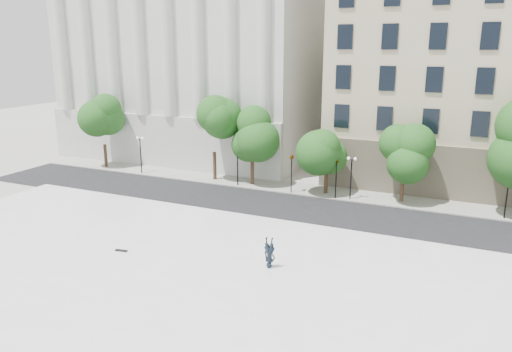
# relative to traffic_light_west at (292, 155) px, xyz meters

# --- Properties ---
(ground) EXTENTS (160.00, 160.00, 0.00)m
(ground) POSITION_rel_traffic_light_west_xyz_m (-0.40, -22.30, -3.77)
(ground) COLOR #BCB8B1
(ground) RESTS_ON ground
(plaza) EXTENTS (44.00, 22.00, 0.45)m
(plaza) POSITION_rel_traffic_light_west_xyz_m (-0.40, -19.30, -3.55)
(plaza) COLOR white
(plaza) RESTS_ON ground
(street) EXTENTS (60.00, 8.00, 0.02)m
(street) POSITION_rel_traffic_light_west_xyz_m (-0.40, -4.30, -3.76)
(street) COLOR black
(street) RESTS_ON ground
(far_sidewalk) EXTENTS (60.00, 4.00, 0.12)m
(far_sidewalk) POSITION_rel_traffic_light_west_xyz_m (-0.40, 1.70, -3.71)
(far_sidewalk) COLOR #ABA89E
(far_sidewalk) RESTS_ON ground
(building_west) EXTENTS (31.50, 27.65, 25.60)m
(building_west) POSITION_rel_traffic_light_west_xyz_m (-17.40, 16.27, 9.11)
(building_west) COLOR beige
(building_west) RESTS_ON ground
(traffic_light_west) EXTENTS (0.73, 1.97, 4.28)m
(traffic_light_west) POSITION_rel_traffic_light_west_xyz_m (0.00, 0.00, 0.00)
(traffic_light_west) COLOR black
(traffic_light_west) RESTS_ON ground
(traffic_light_east) EXTENTS (0.70, 1.60, 4.13)m
(traffic_light_east) POSITION_rel_traffic_light_west_xyz_m (4.28, -0.00, -0.15)
(traffic_light_east) COLOR black
(traffic_light_east) RESTS_ON ground
(person_lying) EXTENTS (0.79, 1.97, 0.53)m
(person_lying) POSITION_rel_traffic_light_west_xyz_m (4.81, -16.65, -3.06)
(person_lying) COLOR black
(person_lying) RESTS_ON plaza
(skateboard) EXTENTS (0.85, 0.33, 0.09)m
(skateboard) POSITION_rel_traffic_light_west_xyz_m (-5.06, -18.37, -3.28)
(skateboard) COLOR black
(skateboard) RESTS_ON plaza
(street_trees) EXTENTS (46.32, 4.56, 7.73)m
(street_trees) POSITION_rel_traffic_light_west_xyz_m (0.68, 1.31, 1.25)
(street_trees) COLOR #382619
(street_trees) RESTS_ON ground
(lamp_posts) EXTENTS (36.47, 0.28, 4.14)m
(lamp_posts) POSITION_rel_traffic_light_west_xyz_m (0.16, 0.30, -0.96)
(lamp_posts) COLOR black
(lamp_posts) RESTS_ON ground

